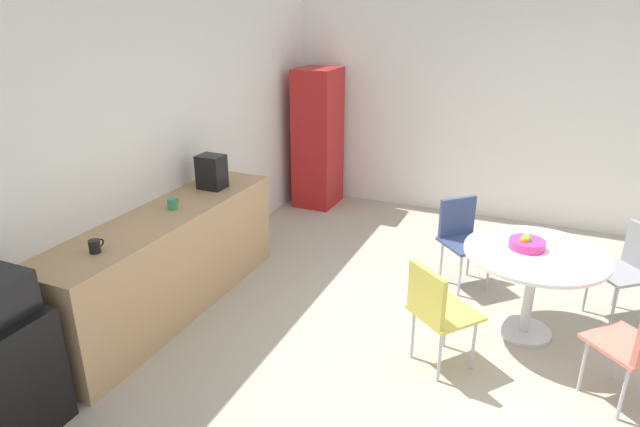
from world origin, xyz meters
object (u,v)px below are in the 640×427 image
chair_gray (632,262)px  chair_yellow (436,306)px  round_table (533,268)px  coffee_maker (212,172)px  fruit_bowl (527,243)px  mini_fridge (1,377)px  locker_cabinet (318,138)px  mug_green (95,246)px  mug_white (172,204)px  chair_navy (462,231)px

chair_gray → chair_yellow: size_ratio=1.00×
round_table → coffee_maker: bearing=91.8°
coffee_maker → round_table: bearing=-88.2°
fruit_bowl → mini_fridge: bearing=131.3°
locker_cabinet → chair_gray: (-1.58, -3.56, -0.37)m
locker_cabinet → mug_green: locker_cabinet is taller
fruit_bowl → mug_white: size_ratio=2.15×
mug_white → coffee_maker: coffee_maker is taller
mini_fridge → chair_gray: (3.05, -3.66, 0.12)m
round_table → coffee_maker: coffee_maker is taller
round_table → chair_gray: (0.60, -0.75, -0.08)m
locker_cabinet → round_table: (-2.18, -2.81, -0.29)m
locker_cabinet → mug_green: size_ratio=13.86×
chair_navy → mini_fridge: bearing=144.5°
chair_gray → mug_white: (-1.30, 3.66, 0.43)m
mug_white → coffee_maker: 0.62m
coffee_maker → chair_navy: bearing=-70.7°
chair_navy → chair_yellow: bearing=-177.5°
mini_fridge → fruit_bowl: size_ratio=2.93×
chair_navy → mug_white: mug_white is taller
locker_cabinet → mug_green: bearing=179.2°
mug_green → locker_cabinet: bearing=-0.8°
round_table → chair_navy: size_ratio=1.32×
mug_white → coffee_maker: (0.61, 0.01, 0.11)m
mini_fridge → mug_white: (1.75, -0.01, 0.54)m
chair_gray → coffee_maker: coffee_maker is taller
round_table → chair_navy: chair_navy is taller
mini_fridge → coffee_maker: (2.36, 0.00, 0.65)m
locker_cabinet → mug_green: (-3.80, 0.05, 0.05)m
mini_fridge → fruit_bowl: (2.49, -2.83, 0.37)m
chair_navy → chair_yellow: size_ratio=1.00×
chair_yellow → coffee_maker: size_ratio=2.59×
chair_gray → chair_navy: 1.43m
mug_white → locker_cabinet: bearing=-1.9°
chair_yellow → mug_white: 2.34m
chair_yellow → round_table: bearing=-39.0°
chair_yellow → mug_green: (-0.87, 2.26, 0.43)m
mini_fridge → locker_cabinet: locker_cabinet is taller
chair_navy → mug_green: mug_green is taller
chair_gray → coffee_maker: bearing=100.7°
coffee_maker → fruit_bowl: bearing=-87.4°
round_table → mini_fridge: bearing=130.1°
mug_white → round_table: bearing=-76.4°
mug_white → mug_green: (-0.92, -0.04, 0.00)m
mini_fridge → chair_yellow: chair_yellow is taller
mug_white → chair_navy: bearing=-58.0°
locker_cabinet → fruit_bowl: (-2.14, -2.73, -0.11)m
mini_fridge → chair_yellow: bearing=-53.6°
mug_green → coffee_maker: 1.54m
locker_cabinet → chair_yellow: size_ratio=2.15×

